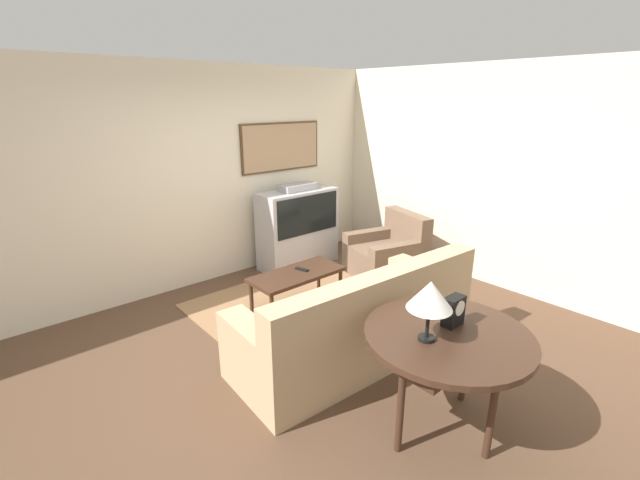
# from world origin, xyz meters

# --- Properties ---
(ground_plane) EXTENTS (12.00, 12.00, 0.00)m
(ground_plane) POSITION_xyz_m (0.00, 0.00, 0.00)
(ground_plane) COLOR brown
(wall_back) EXTENTS (12.00, 0.10, 2.70)m
(wall_back) POSITION_xyz_m (0.02, 2.13, 1.35)
(wall_back) COLOR beige
(wall_back) RESTS_ON ground_plane
(wall_right) EXTENTS (0.06, 12.00, 2.70)m
(wall_right) POSITION_xyz_m (2.63, 0.00, 1.35)
(wall_right) COLOR beige
(wall_right) RESTS_ON ground_plane
(area_rug) EXTENTS (2.22, 1.89, 0.01)m
(area_rug) POSITION_xyz_m (0.37, 0.72, 0.01)
(area_rug) COLOR #99704C
(area_rug) RESTS_ON ground_plane
(tv) EXTENTS (1.14, 0.47, 1.18)m
(tv) POSITION_xyz_m (1.15, 1.74, 0.56)
(tv) COLOR #B7B7BC
(tv) RESTS_ON ground_plane
(couch) EXTENTS (2.33, 1.02, 0.93)m
(couch) POSITION_xyz_m (0.12, -0.43, 0.33)
(couch) COLOR tan
(couch) RESTS_ON ground_plane
(armchair) EXTENTS (1.05, 1.02, 0.84)m
(armchair) POSITION_xyz_m (1.81, 0.65, 0.28)
(armchair) COLOR brown
(armchair) RESTS_ON ground_plane
(coffee_table) EXTENTS (1.07, 0.49, 0.44)m
(coffee_table) POSITION_xyz_m (0.29, 0.68, 0.40)
(coffee_table) COLOR #3D2619
(coffee_table) RESTS_ON ground_plane
(console_table) EXTENTS (1.14, 1.14, 0.78)m
(console_table) POSITION_xyz_m (-0.08, -1.46, 0.72)
(console_table) COLOR #3D2619
(console_table) RESTS_ON ground_plane
(table_lamp) EXTENTS (0.30, 0.30, 0.42)m
(table_lamp) POSITION_xyz_m (-0.26, -1.41, 1.10)
(table_lamp) COLOR black
(table_lamp) RESTS_ON console_table
(mantel_clock) EXTENTS (0.16, 0.10, 0.21)m
(mantel_clock) POSITION_xyz_m (0.04, -1.41, 0.89)
(mantel_clock) COLOR black
(mantel_clock) RESTS_ON console_table
(remote) EXTENTS (0.09, 0.17, 0.02)m
(remote) POSITION_xyz_m (0.38, 0.70, 0.45)
(remote) COLOR black
(remote) RESTS_ON coffee_table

